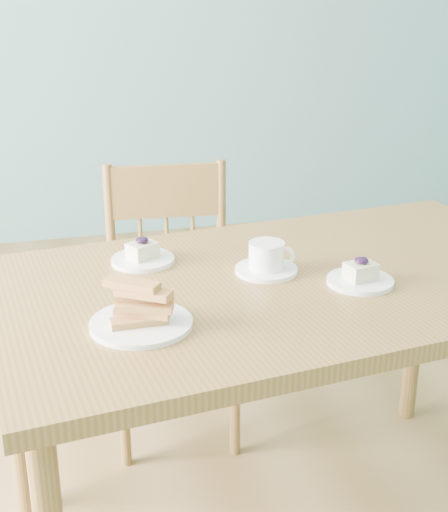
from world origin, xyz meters
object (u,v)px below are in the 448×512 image
Objects in this scene: dining_table at (292,305)px; coffee_cup at (267,260)px; cheesecake_plate_near at (360,277)px; biscotti_plate at (141,312)px; cheesecake_plate_far at (143,256)px; dining_chair at (172,303)px.

coffee_cup reaches higher than dining_table.
dining_table is at bearing 149.20° from cheesecake_plate_near.
coffee_cup is at bearing 32.12° from biscotti_plate.
coffee_cup reaches higher than cheesecake_plate_far.
coffee_cup is (-0.05, 0.04, 0.11)m from dining_table.
cheesecake_plate_near is 0.55m from cheesecake_plate_far.
cheesecake_plate_far reaches higher than dining_table.
dining_table is 0.67m from dining_chair.
dining_table is 0.13m from coffee_cup.
dining_chair is 0.67m from coffee_cup.
coffee_cup is (0.28, -0.14, 0.02)m from cheesecake_plate_far.
cheesecake_plate_near is at bearing -37.77° from dining_table.
biscotti_plate reaches higher than cheesecake_plate_near.
dining_chair is 0.87m from biscotti_plate.
dining_table is at bearing 23.71° from biscotti_plate.
cheesecake_plate_near is 1.02× the size of coffee_cup.
coffee_cup is at bearing 146.98° from cheesecake_plate_near.
cheesecake_plate_near is 0.74× the size of biscotti_plate.
biscotti_plate is at bearing -125.83° from coffee_cup.
cheesecake_plate_far is 0.36m from biscotti_plate.
dining_chair is 5.82× the size of coffee_cup.
cheesecake_plate_far is (-0.48, 0.27, 0.00)m from cheesecake_plate_near.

